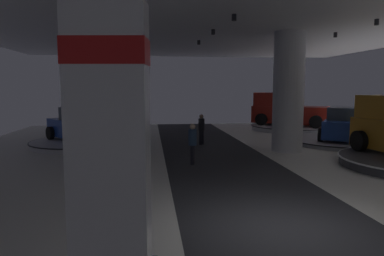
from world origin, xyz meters
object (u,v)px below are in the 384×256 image
display_car_far_left (81,126)px  visitor_walking_far (201,127)px  visitor_walking_near (193,141)px  column_left (127,93)px  display_car_far_right (344,125)px  display_platform_far_left (81,143)px  display_car_deep_left (101,115)px  display_platform_deep_left (101,129)px  pickup_truck_deep_right (287,112)px  display_platform_deep_right (291,127)px  brand_sign_pylon (109,146)px  column_right (288,92)px  display_platform_far_right (343,141)px

display_car_far_left → visitor_walking_far: size_ratio=2.80×
visitor_walking_near → visitor_walking_far: same height
column_left → visitor_walking_far: 5.60m
display_car_far_right → display_platform_far_left: display_car_far_right is taller
display_car_deep_left → display_platform_deep_left: bearing=59.1°
display_car_far_left → pickup_truck_deep_right: bearing=23.2°
column_left → display_car_deep_left: (-2.37, 9.77, -1.60)m
display_car_far_right → display_car_far_left: 13.78m
display_platform_far_left → display_car_far_left: (0.02, -0.02, 0.89)m
column_left → display_platform_deep_right: 14.85m
column_left → display_car_far_left: size_ratio=1.24×
column_left → display_platform_deep_right: size_ratio=0.97×
display_platform_deep_right → visitor_walking_far: (-7.34, -5.84, 0.73)m
brand_sign_pylon → display_platform_deep_left: bearing=98.1°
display_platform_far_left → visitor_walking_far: bearing=-3.4°
visitor_walking_far → display_car_far_left: bearing=176.8°
column_right → display_platform_deep_right: (3.61, 8.16, -2.57)m
display_car_deep_left → display_platform_far_right: (13.53, -6.34, -1.01)m
column_right → column_left: bearing=-167.6°
display_platform_far_right → display_platform_far_left: (-13.79, 0.86, 0.02)m
display_platform_far_left → display_platform_deep_left: bearing=87.1°
display_platform_far_left → brand_sign_pylon: bearing=-77.5°
display_platform_far_right → visitor_walking_near: size_ratio=3.60×
brand_sign_pylon → display_platform_deep_right: size_ratio=0.72×
pickup_truck_deep_right → display_car_far_right: bearing=-85.6°
column_right → display_platform_deep_left: bearing=139.6°
display_car_deep_left → display_platform_far_left: 5.58m
display_car_far_right → visitor_walking_far: (-7.59, 0.52, -0.09)m
display_platform_deep_right → column_right: bearing=-113.9°
display_car_deep_left → display_car_far_left: size_ratio=1.02×
display_car_far_left → display_car_deep_left: bearing=87.4°
display_car_far_left → visitor_walking_far: display_car_far_left is taller
display_platform_deep_left → display_car_deep_left: size_ratio=1.06×
visitor_walking_far → column_right: bearing=-31.9°
column_left → visitor_walking_near: (2.52, -0.79, -1.84)m
brand_sign_pylon → display_platform_deep_left: size_ratio=0.86×
display_car_deep_left → display_platform_far_right: size_ratio=0.79×
display_platform_deep_left → visitor_walking_near: visitor_walking_near is taller
visitor_walking_near → display_car_far_right: bearing=25.9°
display_car_deep_left → display_platform_deep_right: size_ratio=0.80×
column_left → visitor_walking_far: column_left is taller
column_left → display_platform_far_left: size_ratio=1.10×
column_left → display_platform_deep_left: 10.39m
brand_sign_pylon → display_platform_deep_left: (-2.69, 18.90, -1.91)m
display_car_deep_left → display_platform_deep_right: (13.26, -0.01, -0.96)m
brand_sign_pylon → display_platform_far_right: brand_sign_pylon is taller
display_platform_deep_left → column_left: bearing=-76.5°
column_right → pickup_truck_deep_right: size_ratio=1.00×
display_platform_far_right → display_platform_deep_right: 6.34m
brand_sign_pylon → display_platform_far_right: (10.82, 12.53, -1.99)m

